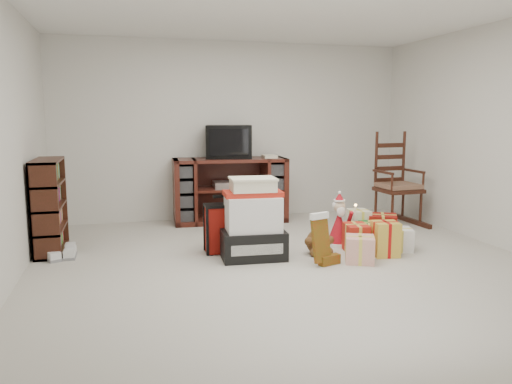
# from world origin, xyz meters

# --- Properties ---
(room) EXTENTS (5.01, 5.01, 2.51)m
(room) POSITION_xyz_m (0.00, 0.00, 1.25)
(room) COLOR #B6B0A7
(room) RESTS_ON ground
(tv_stand) EXTENTS (1.58, 0.63, 0.89)m
(tv_stand) POSITION_xyz_m (-0.12, 2.19, 0.44)
(tv_stand) COLOR #441913
(tv_stand) RESTS_ON floor
(bookshelf) EXTENTS (0.28, 0.83, 1.01)m
(bookshelf) POSITION_xyz_m (-2.33, 1.18, 0.49)
(bookshelf) COLOR #3D1710
(bookshelf) RESTS_ON floor
(rocking_chair) EXTENTS (0.57, 0.89, 1.30)m
(rocking_chair) POSITION_xyz_m (2.05, 1.49, 0.44)
(rocking_chair) COLOR #3D1710
(rocking_chair) RESTS_ON floor
(gift_pile) EXTENTS (0.68, 0.52, 0.82)m
(gift_pile) POSITION_xyz_m (-0.28, 0.36, 0.36)
(gift_pile) COLOR black
(gift_pile) RESTS_ON floor
(red_suitcase) EXTENTS (0.41, 0.23, 0.62)m
(red_suitcase) POSITION_xyz_m (-0.52, 0.63, 0.27)
(red_suitcase) COLOR maroon
(red_suitcase) RESTS_ON floor
(stocking) EXTENTS (0.27, 0.18, 0.53)m
(stocking) POSITION_xyz_m (0.30, -0.07, 0.27)
(stocking) COLOR #0B6A15
(stocking) RESTS_ON floor
(teddy_bear) EXTENTS (0.26, 0.23, 0.38)m
(teddy_bear) POSITION_xyz_m (0.44, 0.33, 0.17)
(teddy_bear) COLOR brown
(teddy_bear) RESTS_ON floor
(santa_figurine) EXTENTS (0.30, 0.28, 0.61)m
(santa_figurine) POSITION_xyz_m (0.80, 0.59, 0.23)
(santa_figurine) COLOR maroon
(santa_figurine) RESTS_ON floor
(mrs_claus_figurine) EXTENTS (0.28, 0.27, 0.58)m
(mrs_claus_figurine) POSITION_xyz_m (-0.23, 1.07, 0.22)
(mrs_claus_figurine) COLOR maroon
(mrs_claus_figurine) RESTS_ON floor
(sneaker_pair) EXTENTS (0.35, 0.30, 0.10)m
(sneaker_pair) POSITION_xyz_m (-2.21, 0.84, 0.05)
(sneaker_pair) COLOR silver
(sneaker_pair) RESTS_ON floor
(gift_cluster) EXTENTS (0.83, 1.21, 0.28)m
(gift_cluster) POSITION_xyz_m (1.09, 0.36, 0.14)
(gift_cluster) COLOR #B22214
(gift_cluster) RESTS_ON floor
(crt_television) EXTENTS (0.69, 0.57, 0.45)m
(crt_television) POSITION_xyz_m (-0.12, 2.22, 1.11)
(crt_television) COLOR black
(crt_television) RESTS_ON tv_stand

